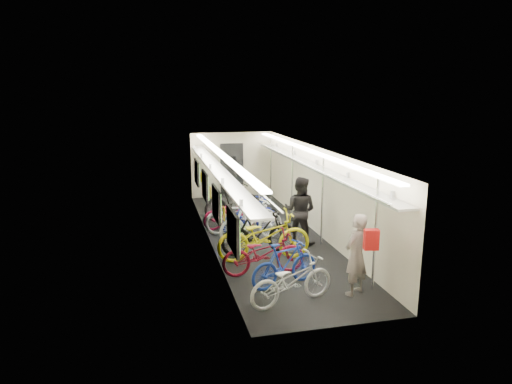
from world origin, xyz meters
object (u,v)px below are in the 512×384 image
bicycle_0 (292,280)px  backpack (371,240)px  bicycle_1 (285,264)px  passenger_near (356,254)px  passenger_mid (300,211)px

bicycle_0 → backpack: size_ratio=4.59×
bicycle_0 → bicycle_1: bearing=-22.2°
bicycle_0 → passenger_near: 1.38m
bicycle_1 → passenger_mid: 2.75m
backpack → bicycle_1: bearing=148.1°
bicycle_1 → backpack: size_ratio=4.13×
bicycle_1 → passenger_near: passenger_near is taller
bicycle_0 → passenger_mid: bearing=-35.7°
passenger_near → bicycle_1: bearing=-59.6°
bicycle_0 → backpack: bearing=-120.9°
passenger_mid → passenger_near: bearing=129.3°
bicycle_0 → passenger_near: passenger_near is taller
bicycle_0 → backpack: (1.36, -0.39, 0.82)m
passenger_near → backpack: passenger_near is taller
passenger_mid → backpack: size_ratio=4.64×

